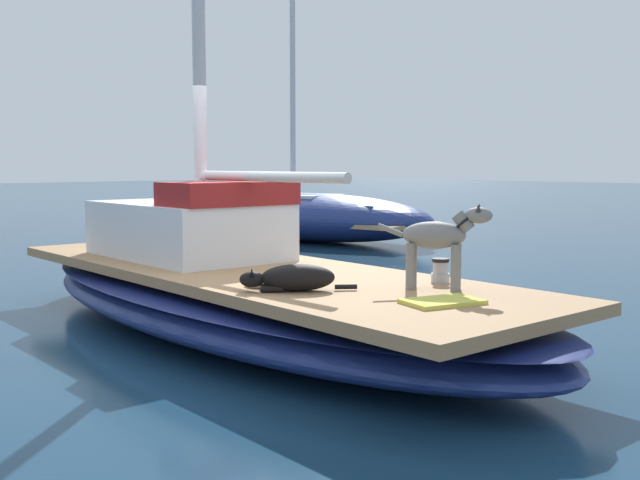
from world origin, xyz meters
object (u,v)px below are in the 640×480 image
deck_winch (440,271)px  deck_towel (442,302)px  sailboat_main (251,300)px  moored_boat_starboard_side (314,215)px  dog_grey (440,238)px  dog_black (293,278)px  coiled_rope (264,284)px

deck_winch → deck_towel: (-0.78, -0.62, -0.08)m
sailboat_main → deck_winch: (0.63, -1.86, 0.42)m
moored_boat_starboard_side → deck_winch: bearing=-126.6°
deck_winch → dog_grey: bearing=-144.2°
dog_black → deck_towel: bearing=-69.4°
coiled_rope → deck_winch: bearing=-35.8°
deck_towel → moored_boat_starboard_side: size_ratio=0.07×
sailboat_main → deck_towel: size_ratio=13.13×
sailboat_main → deck_towel: deck_towel is taller
sailboat_main → moored_boat_starboard_side: bearing=43.2°
sailboat_main → moored_boat_starboard_side: 9.12m
moored_boat_starboard_side → deck_towel: bearing=-128.0°
moored_boat_starboard_side → coiled_rope: bearing=-135.2°
sailboat_main → coiled_rope: 1.19m
deck_towel → sailboat_main: bearing=86.4°
moored_boat_starboard_side → dog_grey: bearing=-127.3°
deck_winch → deck_towel: deck_winch is taller
dog_grey → coiled_rope: (-0.94, 1.11, -0.40)m
coiled_rope → dog_grey: bearing=-49.6°
dog_black → moored_boat_starboard_side: moored_boat_starboard_side is taller
dog_grey → sailboat_main: bearing=99.0°
coiled_rope → moored_boat_starboard_side: 10.23m
dog_grey → dog_black: 1.23m
deck_towel → coiled_rope: bearing=106.7°
dog_black → coiled_rope: size_ratio=2.45×
dog_grey → deck_winch: bearing=35.8°
dog_grey → moored_boat_starboard_side: moored_boat_starboard_side is taller
deck_winch → moored_boat_starboard_side: 10.09m
dog_grey → deck_towel: 0.75m
sailboat_main → deck_winch: bearing=-71.4°
dog_black → deck_winch: (1.22, -0.54, -0.01)m
deck_winch → moored_boat_starboard_side: moored_boat_starboard_side is taller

